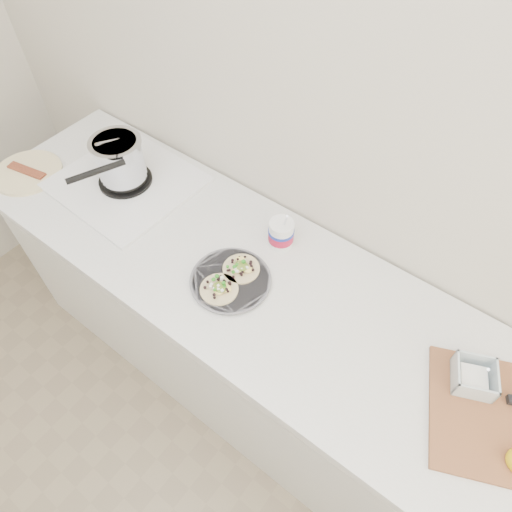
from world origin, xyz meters
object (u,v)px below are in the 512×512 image
Objects in this scene: taco_plate at (230,279)px; bacon_plate at (28,172)px; stove at (122,168)px; tub at (282,232)px.

taco_plate is 0.99m from bacon_plate.
stove is 2.61× the size of tub.
taco_plate is at bearing -99.36° from tub.
stove is at bearing 169.35° from taco_plate.
tub is at bearing 80.64° from taco_plate.
stove is 0.68m from tub.
stove reaches higher than bacon_plate.
taco_plate is (0.63, -0.12, -0.06)m from stove.
stove is 0.64m from taco_plate.
stove is 0.42m from bacon_plate.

